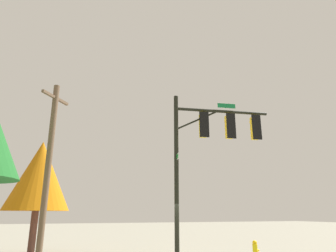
{
  "coord_description": "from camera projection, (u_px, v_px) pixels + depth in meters",
  "views": [
    {
      "loc": [
        -4.89,
        -12.5,
        2.12
      ],
      "look_at": [
        -0.36,
        0.1,
        5.97
      ],
      "focal_mm": 32.52,
      "sensor_mm": 36.0,
      "label": 1
    }
  ],
  "objects": [
    {
      "name": "fire_hydrant",
      "position": [
        255.0,
        249.0,
        14.96
      ],
      "size": [
        0.33,
        0.24,
        0.83
      ],
      "color": "yellow",
      "rests_on": "ground_plane"
    },
    {
      "name": "signal_pole_assembly",
      "position": [
        212.0,
        141.0,
        14.09
      ],
      "size": [
        4.66,
        1.37,
        7.43
      ],
      "color": "black",
      "rests_on": "ground_plane"
    },
    {
      "name": "tree_mid",
      "position": [
        40.0,
        175.0,
        17.3
      ],
      "size": [
        3.52,
        3.52,
        6.16
      ],
      "color": "brown",
      "rests_on": "ground_plane"
    },
    {
      "name": "utility_pole",
      "position": [
        48.0,
        166.0,
        13.11
      ],
      "size": [
        1.17,
        1.51,
        7.82
      ],
      "color": "brown",
      "rests_on": "ground_plane"
    }
  ]
}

